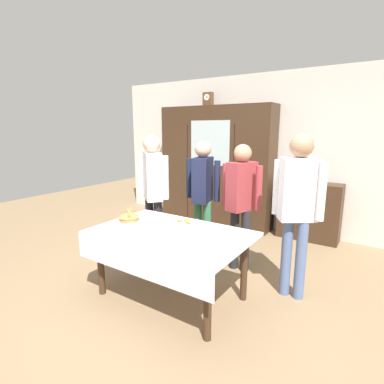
# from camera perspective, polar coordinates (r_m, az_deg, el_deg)

# --- Properties ---
(ground_plane) EXTENTS (12.00, 12.00, 0.00)m
(ground_plane) POSITION_cam_1_polar(r_m,az_deg,el_deg) (3.58, -1.85, -17.73)
(ground_plane) COLOR #846B4C
(ground_plane) RESTS_ON ground
(back_wall) EXTENTS (6.40, 0.10, 2.70)m
(back_wall) POSITION_cam_1_polar(r_m,az_deg,el_deg) (5.51, 14.33, 7.18)
(back_wall) COLOR silver
(back_wall) RESTS_ON ground
(dining_table) EXTENTS (1.62, 1.03, 0.73)m
(dining_table) POSITION_cam_1_polar(r_m,az_deg,el_deg) (3.14, -4.45, -9.41)
(dining_table) COLOR #3D2819
(dining_table) RESTS_ON ground
(wall_cabinet) EXTENTS (2.17, 0.46, 2.17)m
(wall_cabinet) POSITION_cam_1_polar(r_m,az_deg,el_deg) (5.63, 4.49, 4.92)
(wall_cabinet) COLOR #3D2819
(wall_cabinet) RESTS_ON ground
(mantel_clock) EXTENTS (0.18, 0.11, 0.24)m
(mantel_clock) POSITION_cam_1_polar(r_m,az_deg,el_deg) (5.70, 3.08, 17.17)
(mantel_clock) COLOR brown
(mantel_clock) RESTS_ON wall_cabinet
(bookshelf_low) EXTENTS (0.94, 0.35, 0.94)m
(bookshelf_low) POSITION_cam_1_polar(r_m,az_deg,el_deg) (5.21, 21.32, -3.40)
(bookshelf_low) COLOR #3D2819
(bookshelf_low) RESTS_ON ground
(book_stack) EXTENTS (0.14, 0.22, 0.07)m
(book_stack) POSITION_cam_1_polar(r_m,az_deg,el_deg) (5.10, 21.75, 2.06)
(book_stack) COLOR #2D5184
(book_stack) RESTS_ON bookshelf_low
(tea_cup_mid_right) EXTENTS (0.13, 0.13, 0.06)m
(tea_cup_mid_right) POSITION_cam_1_polar(r_m,az_deg,el_deg) (2.95, 0.01, -8.18)
(tea_cup_mid_right) COLOR silver
(tea_cup_mid_right) RESTS_ON dining_table
(tea_cup_mid_left) EXTENTS (0.13, 0.13, 0.06)m
(tea_cup_mid_left) POSITION_cam_1_polar(r_m,az_deg,el_deg) (3.05, -10.19, -7.76)
(tea_cup_mid_left) COLOR silver
(tea_cup_mid_left) RESTS_ON dining_table
(tea_cup_near_right) EXTENTS (0.13, 0.13, 0.06)m
(tea_cup_near_right) POSITION_cam_1_polar(r_m,az_deg,el_deg) (3.37, -14.21, -6.02)
(tea_cup_near_right) COLOR white
(tea_cup_near_right) RESTS_ON dining_table
(tea_cup_far_left) EXTENTS (0.13, 0.13, 0.06)m
(tea_cup_far_left) POSITION_cam_1_polar(r_m,az_deg,el_deg) (3.36, -6.84, -5.74)
(tea_cup_far_left) COLOR white
(tea_cup_far_left) RESTS_ON dining_table
(tea_cup_center) EXTENTS (0.13, 0.13, 0.06)m
(tea_cup_center) POSITION_cam_1_polar(r_m,az_deg,el_deg) (3.05, 5.59, -7.58)
(tea_cup_center) COLOR silver
(tea_cup_center) RESTS_ON dining_table
(tea_cup_near_left) EXTENTS (0.13, 0.13, 0.06)m
(tea_cup_near_left) POSITION_cam_1_polar(r_m,az_deg,el_deg) (2.93, 8.38, -8.49)
(tea_cup_near_left) COLOR silver
(tea_cup_near_left) RESTS_ON dining_table
(bread_basket) EXTENTS (0.24, 0.24, 0.16)m
(bread_basket) POSITION_cam_1_polar(r_m,az_deg,el_deg) (3.54, -11.88, -4.86)
(bread_basket) COLOR #9E7542
(bread_basket) RESTS_ON dining_table
(pastry_plate) EXTENTS (0.28, 0.28, 0.05)m
(pastry_plate) POSITION_cam_1_polar(r_m,az_deg,el_deg) (3.39, -1.54, -5.78)
(pastry_plate) COLOR white
(pastry_plate) RESTS_ON dining_table
(spoon_near_right) EXTENTS (0.12, 0.02, 0.01)m
(spoon_near_right) POSITION_cam_1_polar(r_m,az_deg,el_deg) (3.06, -2.12, -7.97)
(spoon_near_right) COLOR silver
(spoon_near_right) RESTS_ON dining_table
(spoon_far_left) EXTENTS (0.12, 0.02, 0.01)m
(spoon_far_left) POSITION_cam_1_polar(r_m,az_deg,el_deg) (2.85, 3.34, -9.49)
(spoon_far_left) COLOR silver
(spoon_far_left) RESTS_ON dining_table
(spoon_mid_left) EXTENTS (0.12, 0.02, 0.01)m
(spoon_mid_left) POSITION_cam_1_polar(r_m,az_deg,el_deg) (2.92, -3.32, -8.98)
(spoon_mid_left) COLOR silver
(spoon_mid_left) RESTS_ON dining_table
(person_behind_table_right) EXTENTS (0.52, 0.37, 1.72)m
(person_behind_table_right) POSITION_cam_1_polar(r_m,az_deg,el_deg) (3.23, 19.40, -1.57)
(person_behind_table_right) COLOR slate
(person_behind_table_right) RESTS_ON ground
(person_beside_shelf) EXTENTS (0.52, 0.40, 1.62)m
(person_beside_shelf) POSITION_cam_1_polar(r_m,az_deg,el_deg) (4.06, 2.03, 0.70)
(person_beside_shelf) COLOR #33704C
(person_beside_shelf) RESTS_ON ground
(person_by_cabinet) EXTENTS (0.52, 0.40, 1.59)m
(person_by_cabinet) POSITION_cam_1_polar(r_m,az_deg,el_deg) (3.73, 9.32, -0.71)
(person_by_cabinet) COLOR #232328
(person_by_cabinet) RESTS_ON ground
(person_behind_table_left) EXTENTS (0.52, 0.38, 1.69)m
(person_behind_table_left) POSITION_cam_1_polar(r_m,az_deg,el_deg) (4.05, -7.44, 1.36)
(person_behind_table_left) COLOR #232328
(person_behind_table_left) RESTS_ON ground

